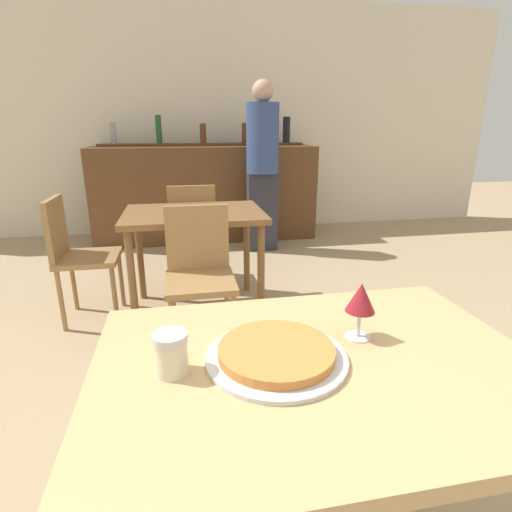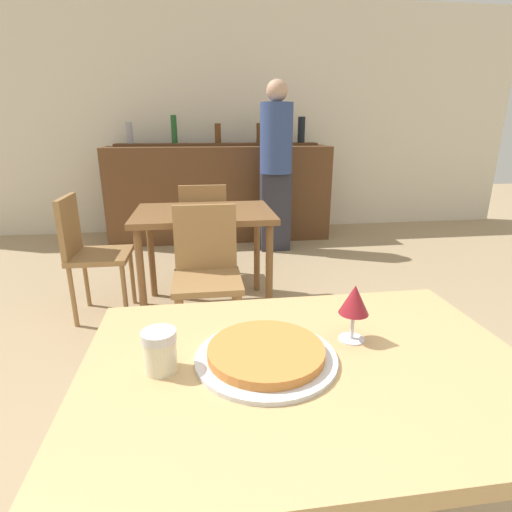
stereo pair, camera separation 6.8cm
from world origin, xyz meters
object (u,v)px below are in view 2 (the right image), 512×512
at_px(chair_far_side_back, 204,226).
at_px(wine_glass, 354,301).
at_px(pizza_tray, 266,354).
at_px(chair_far_side_front, 207,267).
at_px(chair_far_side_left, 88,248).
at_px(person_standing, 276,162).
at_px(cheese_shaker, 160,351).

height_order(chair_far_side_back, wine_glass, wine_glass).
bearing_deg(wine_glass, chair_far_side_back, 98.70).
xyz_separation_m(chair_far_side_back, pizza_tray, (0.12, -2.48, 0.27)).
relative_size(chair_far_side_front, chair_far_side_left, 1.00).
bearing_deg(person_standing, chair_far_side_back, -130.85).
bearing_deg(cheese_shaker, pizza_tray, 1.82).
relative_size(pizza_tray, person_standing, 0.20).
height_order(cheese_shaker, person_standing, person_standing).
height_order(chair_far_side_front, wine_glass, wine_glass).
bearing_deg(chair_far_side_front, pizza_tray, -85.07).
bearing_deg(chair_far_side_front, chair_far_side_back, 90.00).
relative_size(chair_far_side_front, person_standing, 0.49).
relative_size(chair_far_side_left, cheese_shaker, 8.46).
height_order(chair_far_side_left, wine_glass, wine_glass).
distance_m(cheese_shaker, person_standing, 3.53).
height_order(chair_far_side_front, cheese_shaker, chair_far_side_front).
xyz_separation_m(chair_far_side_front, pizza_tray, (0.12, -1.42, 0.27)).
bearing_deg(pizza_tray, person_standing, 78.85).
distance_m(chair_far_side_front, cheese_shaker, 1.47).
bearing_deg(chair_far_side_back, pizza_tray, 92.84).
height_order(pizza_tray, person_standing, person_standing).
distance_m(chair_far_side_back, wine_glass, 2.47).
xyz_separation_m(chair_far_side_front, cheese_shaker, (-0.13, -1.43, 0.30)).
height_order(person_standing, wine_glass, person_standing).
xyz_separation_m(chair_far_side_front, chair_far_side_back, (0.00, 1.06, 0.00)).
xyz_separation_m(pizza_tray, cheese_shaker, (-0.25, -0.01, 0.04)).
height_order(cheese_shaker, wine_glass, wine_glass).
xyz_separation_m(chair_far_side_front, chair_far_side_left, (-0.81, 0.53, 0.00)).
distance_m(chair_far_side_left, wine_glass, 2.25).
distance_m(pizza_tray, person_standing, 3.47).
height_order(chair_far_side_back, cheese_shaker, chair_far_side_back).
height_order(chair_far_side_left, person_standing, person_standing).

